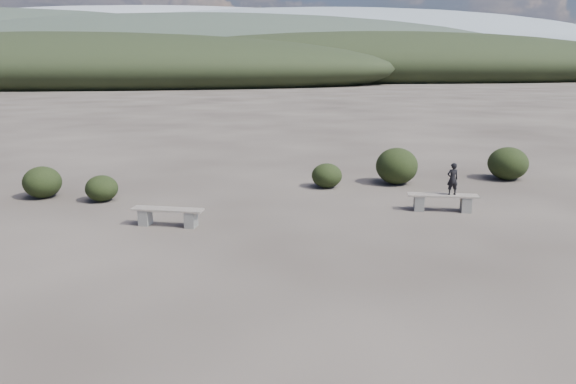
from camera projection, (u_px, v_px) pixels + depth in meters
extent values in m
plane|color=#302925|center=(338.00, 297.00, 9.81)|extent=(1200.00, 1200.00, 0.00)
cube|color=slate|center=(145.00, 217.00, 14.13)|extent=(0.34, 0.41, 0.40)
cube|color=slate|center=(191.00, 219.00, 13.94)|extent=(0.34, 0.41, 0.40)
cube|color=slate|center=(168.00, 209.00, 13.98)|extent=(1.84, 0.89, 0.05)
cube|color=slate|center=(419.00, 203.00, 15.50)|extent=(0.35, 0.42, 0.42)
cube|color=slate|center=(466.00, 204.00, 15.34)|extent=(0.35, 0.42, 0.42)
cube|color=slate|center=(443.00, 195.00, 15.37)|extent=(1.93, 0.86, 0.05)
imported|color=black|center=(453.00, 179.00, 15.23)|extent=(0.33, 0.23, 0.88)
ellipsoid|color=black|center=(102.00, 188.00, 16.49)|extent=(0.94, 0.94, 0.77)
ellipsoid|color=black|center=(327.00, 176.00, 18.27)|extent=(0.99, 0.99, 0.80)
ellipsoid|color=black|center=(397.00, 166.00, 18.77)|extent=(1.40, 1.40, 1.22)
ellipsoid|color=black|center=(508.00, 163.00, 19.47)|extent=(1.36, 1.36, 1.14)
ellipsoid|color=black|center=(42.00, 182.00, 16.90)|extent=(1.13, 1.13, 0.95)
ellipsoid|color=black|center=(75.00, 69.00, 93.02)|extent=(110.00, 40.00, 12.00)
ellipsoid|color=black|center=(389.00, 65.00, 119.68)|extent=(120.00, 44.00, 14.00)
ellipsoid|color=#303B30|center=(221.00, 56.00, 163.12)|extent=(190.00, 64.00, 24.00)
ellipsoid|color=gray|center=(347.00, 50.00, 306.00)|extent=(340.00, 110.00, 44.00)
ellipsoid|color=#8E94A0|center=(173.00, 48.00, 389.55)|extent=(460.00, 140.00, 56.00)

